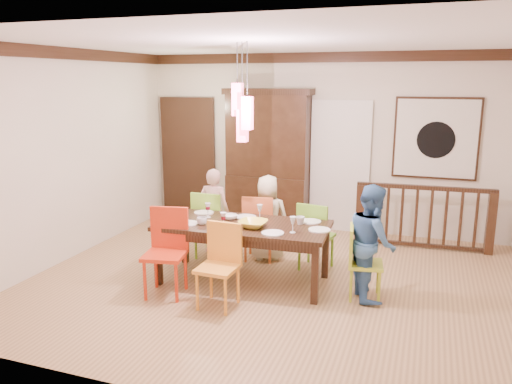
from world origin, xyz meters
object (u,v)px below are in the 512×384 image
(balustrade, at_px, (423,216))
(chair_far_left, at_px, (212,219))
(dining_table, at_px, (243,230))
(person_far_mid, at_px, (268,218))
(person_far_left, at_px, (214,211))
(person_end_right, at_px, (372,242))
(chair_end_right, at_px, (366,258))
(china_hutch, at_px, (268,159))

(balustrade, bearing_deg, chair_far_left, -157.30)
(dining_table, relative_size, person_far_mid, 1.79)
(chair_far_left, bearing_deg, person_far_mid, -167.06)
(person_far_left, bearing_deg, person_far_mid, 174.74)
(chair_far_left, relative_size, person_end_right, 0.72)
(chair_end_right, bearing_deg, balustrade, -24.19)
(balustrade, height_order, person_end_right, person_end_right)
(chair_end_right, xyz_separation_m, person_far_left, (-2.29, 0.88, 0.13))
(dining_table, height_order, person_far_mid, person_far_mid)
(dining_table, xyz_separation_m, balustrade, (2.09, 2.05, -0.17))
(person_far_mid, height_order, person_end_right, person_end_right)
(chair_far_left, relative_size, person_far_mid, 0.80)
(dining_table, xyz_separation_m, person_end_right, (1.55, 0.05, 0.00))
(chair_far_left, height_order, balustrade, chair_far_left)
(chair_far_left, distance_m, balustrade, 3.13)
(dining_table, bearing_deg, chair_end_right, -3.07)
(chair_far_left, xyz_separation_m, person_far_left, (-0.06, 0.20, 0.07))
(person_far_mid, bearing_deg, dining_table, 71.96)
(person_far_mid, bearing_deg, chair_far_left, -3.26)
(dining_table, bearing_deg, person_end_right, -1.13)
(dining_table, bearing_deg, balustrade, 41.43)
(person_end_right, bearing_deg, dining_table, 70.46)
(chair_far_left, xyz_separation_m, chair_end_right, (2.23, -0.69, -0.07))
(chair_end_right, height_order, person_end_right, person_end_right)
(dining_table, distance_m, person_far_mid, 0.85)
(chair_far_left, bearing_deg, chair_end_right, 164.02)
(chair_far_left, distance_m, person_far_mid, 0.79)
(chair_far_left, height_order, chair_end_right, chair_far_left)
(balustrade, relative_size, person_end_right, 1.48)
(dining_table, relative_size, chair_end_right, 2.53)
(person_far_left, height_order, person_far_mid, person_far_left)
(chair_far_left, xyz_separation_m, person_far_mid, (0.77, 0.16, 0.05))
(person_end_right, bearing_deg, chair_end_right, 114.79)
(dining_table, distance_m, person_far_left, 1.18)
(person_end_right, bearing_deg, balustrade, -36.42)
(chair_end_right, distance_m, person_end_right, 0.20)
(person_far_left, distance_m, person_far_mid, 0.83)
(china_hutch, xyz_separation_m, balustrade, (2.54, -0.35, -0.67))
(china_hutch, xyz_separation_m, person_far_left, (-0.33, -1.51, -0.55))
(china_hutch, bearing_deg, dining_table, -79.20)
(chair_end_right, relative_size, person_far_mid, 0.71)
(china_hutch, xyz_separation_m, person_end_right, (2.01, -2.34, -0.50))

